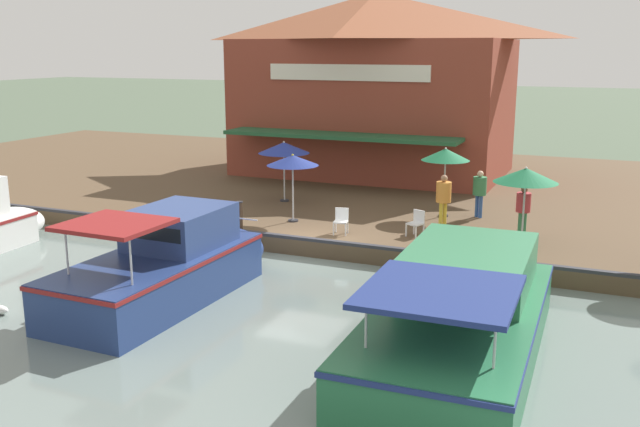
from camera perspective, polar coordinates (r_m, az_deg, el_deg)
The scene contains 17 objects.
ground_plane at distance 22.90m, azimuth -1.29°, elevation -3.66°, with size 220.00×220.00×0.00m, color #4C5B47.
quay_deck at distance 32.87m, azimuth 6.68°, elevation 1.97°, with size 22.00×56.00×0.60m, color brown.
quay_edge_fender at distance 22.81m, azimuth -1.19°, elevation -2.03°, with size 0.20×50.40×0.10m, color #2D2D33.
waterfront_restaurant at distance 35.04m, azimuth 4.40°, elevation 10.37°, with size 9.35×13.00×8.55m.
patio_umbrella_back_row at distance 26.02m, azimuth 10.01°, elevation 4.65°, with size 1.74×1.74×2.53m.
patio_umbrella_mid_patio_right at distance 24.89m, azimuth -2.20°, elevation 4.26°, with size 1.82×1.82×2.41m.
patio_umbrella_by_entrance at distance 28.28m, azimuth -2.90°, elevation 5.27°, with size 2.04×2.04×2.42m.
patio_umbrella_mid_patio_left at distance 22.82m, azimuth 16.14°, elevation 2.94°, with size 1.98×1.98×2.46m.
cafe_chair_back_row_seat at distance 23.43m, azimuth 7.73°, elevation -0.67°, with size 0.58×0.58×0.85m.
cafe_chair_under_first_umbrella at distance 23.53m, azimuth 1.70°, elevation -0.49°, with size 0.52×0.52×0.85m.
person_at_quay_edge at distance 24.08m, azimuth 15.96°, elevation 0.66°, with size 0.47×0.47×1.65m.
person_mid_patio at distance 26.30m, azimuth 12.65°, elevation 1.99°, with size 0.49×0.49×1.72m.
person_near_entrance at distance 24.60m, azimuth 9.86°, elevation 1.53°, with size 0.51×0.51×1.82m.
motorboat_mid_row at distance 19.71m, azimuth -11.57°, elevation -3.85°, with size 7.57×2.88×2.50m.
motorboat_distant_upstream at distance 16.58m, azimuth 11.52°, elevation -7.34°, with size 9.32×3.55×2.16m.
mooring_post at distance 24.03m, azimuth -6.42°, elevation -0.18°, with size 0.22×0.22×1.01m.
tree_downstream_bank at distance 37.76m, azimuth 9.16°, elevation 10.21°, with size 5.05×4.81×6.73m.
Camera 1 is at (19.94, 9.11, 6.63)m, focal length 40.00 mm.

